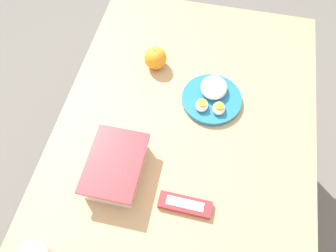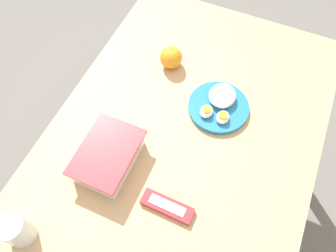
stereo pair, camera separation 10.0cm
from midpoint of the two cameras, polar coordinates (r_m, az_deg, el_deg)
ground_plane at (r=1.68m, az=2.83°, el=-14.69°), size 10.00×10.00×0.00m
table at (r=1.10m, az=4.22°, el=-6.25°), size 1.29×0.81×0.72m
food_container at (r=0.96m, az=-7.38°, el=-5.71°), size 0.21×0.15×0.08m
orange_fruit at (r=1.15m, az=3.08°, el=11.63°), size 0.08×0.08×0.08m
rice_plate at (r=1.08m, az=11.54°, el=3.45°), size 0.20×0.20×0.06m
candy_bar at (r=0.93m, az=3.05°, el=-14.08°), size 0.05×0.15×0.02m
drinking_glass at (r=0.93m, az=-22.07°, el=-16.72°), size 0.07×0.07×0.10m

